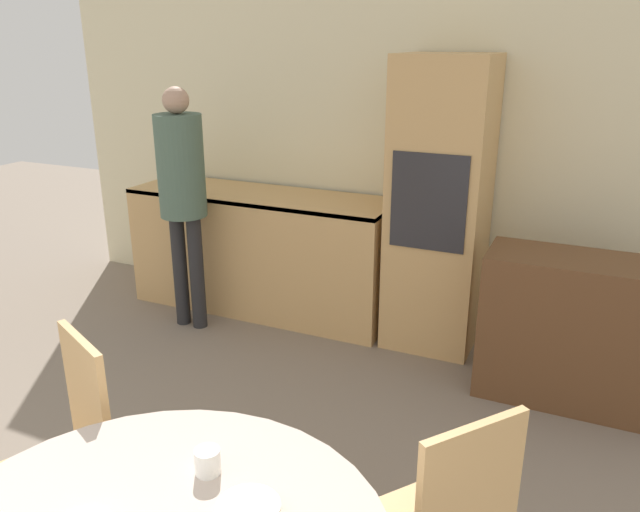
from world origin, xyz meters
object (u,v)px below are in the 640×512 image
(person_standing, at_px, (182,183))
(bowl_centre, at_px, (248,511))
(chair_far_left, at_px, (70,446))
(oven_unit, at_px, (439,207))
(cup, at_px, (208,461))
(sideboard, at_px, (581,332))

(person_standing, height_order, bowl_centre, person_standing)
(chair_far_left, bearing_deg, oven_unit, 98.53)
(cup, distance_m, bowl_centre, 0.23)
(person_standing, xyz_separation_m, bowl_centre, (1.85, -2.25, -0.28))
(cup, bearing_deg, oven_unit, 89.65)
(oven_unit, relative_size, chair_far_left, 1.98)
(bowl_centre, bearing_deg, chair_far_left, 164.94)
(sideboard, distance_m, chair_far_left, 2.70)
(cup, xyz_separation_m, bowl_centre, (0.20, -0.11, -0.02))
(chair_far_left, xyz_separation_m, bowl_centre, (0.95, -0.25, 0.25))
(person_standing, bearing_deg, chair_far_left, -65.60)
(person_standing, relative_size, bowl_centre, 9.64)
(oven_unit, bearing_deg, person_standing, -163.04)
(cup, bearing_deg, bowl_centre, -27.60)
(cup, bearing_deg, chair_far_left, 168.68)
(oven_unit, distance_m, chair_far_left, 2.65)
(sideboard, bearing_deg, bowl_centre, -108.05)
(chair_far_left, relative_size, person_standing, 0.57)
(chair_far_left, distance_m, bowl_centre, 1.01)
(oven_unit, bearing_deg, cup, -90.35)
(oven_unit, height_order, cup, oven_unit)
(person_standing, relative_size, cup, 21.52)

